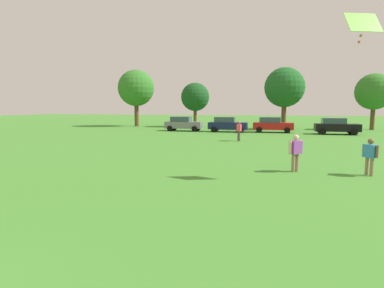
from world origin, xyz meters
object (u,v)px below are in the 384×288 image
tree_left (195,97)px  parked_car_gray_0 (183,124)px  bystander_midfield (239,129)px  tree_far_left (136,88)px  adult_bystander (296,150)px  tree_far_right (374,92)px  parked_car_red_2 (272,125)px  bystander_near_trees (370,154)px  tree_right (285,88)px  parked_car_black_3 (336,126)px  kite (363,24)px  parked_car_navy_1 (227,124)px

tree_left → parked_car_gray_0: bearing=-86.2°
bystander_midfield → tree_far_left: (-16.61, 17.35, 4.51)m
adult_bystander → tree_far_right: (10.83, 29.54, 3.67)m
adult_bystander → tree_far_right: size_ratio=0.24×
parked_car_red_2 → tree_far_left: size_ratio=0.53×
bystander_near_trees → parked_car_red_2: size_ratio=0.35×
parked_car_gray_0 → bystander_midfield: bearing=-52.9°
tree_right → tree_far_right: tree_right is taller
parked_car_gray_0 → parked_car_black_3: 16.48m
adult_bystander → kite: kite is taller
bystander_midfield → parked_car_black_3: 12.71m
tree_far_right → parked_car_red_2: bearing=-149.0°
bystander_midfield → parked_car_red_2: size_ratio=0.38×
parked_car_navy_1 → tree_far_right: (16.80, 7.60, 3.77)m
kite → tree_far_left: size_ratio=0.17×
parked_car_gray_0 → parked_car_red_2: bearing=1.3°
parked_car_navy_1 → parked_car_red_2: bearing=5.4°
tree_far_left → tree_far_right: size_ratio=1.19×
kite → parked_car_gray_0: (-13.25, 23.36, -4.94)m
tree_far_left → tree_left: bearing=5.1°
bystander_midfield → kite: (5.77, -13.49, 4.82)m
kite → tree_far_right: bearing=74.1°
parked_car_navy_1 → parked_car_black_3: same height
parked_car_navy_1 → parked_car_gray_0: bearing=177.5°
tree_far_right → tree_left: bearing=177.8°
parked_car_black_3 → tree_right: bearing=127.0°
bystander_midfield → parked_car_black_3: parked_car_black_3 is taller
parked_car_gray_0 → tree_left: 8.91m
parked_car_black_3 → tree_far_left: size_ratio=0.53×
parked_car_gray_0 → tree_right: 13.53m
parked_car_red_2 → parked_car_black_3: same height
bystander_midfield → tree_far_left: bearing=-125.4°
tree_far_right → tree_far_left: bearing=179.8°
parked_car_navy_1 → tree_far_left: size_ratio=0.53×
bystander_midfield → tree_far_left: tree_far_left is taller
parked_car_red_2 → tree_left: size_ratio=0.69×
parked_car_red_2 → kite: bearing=-82.4°
bystander_near_trees → tree_right: bearing=-31.2°
parked_car_navy_1 → tree_right: tree_right is taller
bystander_near_trees → tree_right: 28.46m
tree_left → tree_far_right: (22.54, -0.88, 0.45)m
kite → tree_right: tree_right is taller
bystander_near_trees → kite: bearing=107.4°
adult_bystander → tree_far_left: 36.22m
kite → parked_car_black_3: size_ratio=0.32×
adult_bystander → tree_far_left: size_ratio=0.20×
parked_car_black_3 → tree_right: 9.36m
bystander_near_trees → tree_far_left: tree_far_left is taller
bystander_midfield → tree_right: bearing=176.6°
tree_right → parked_car_black_3: bearing=-53.0°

